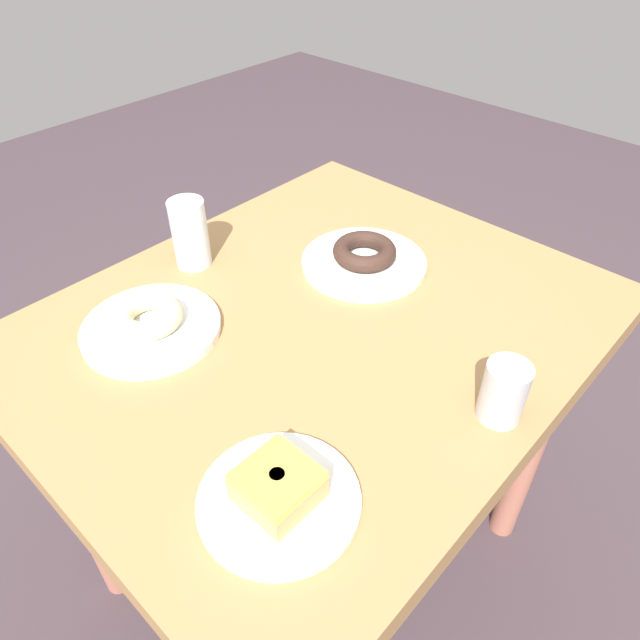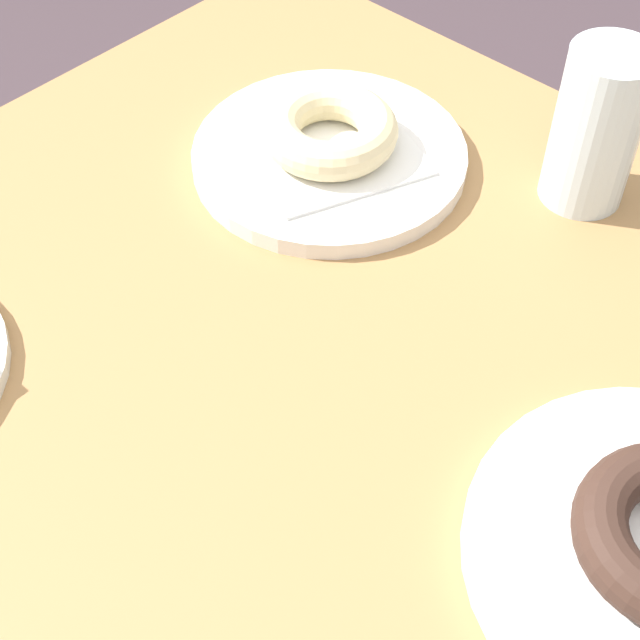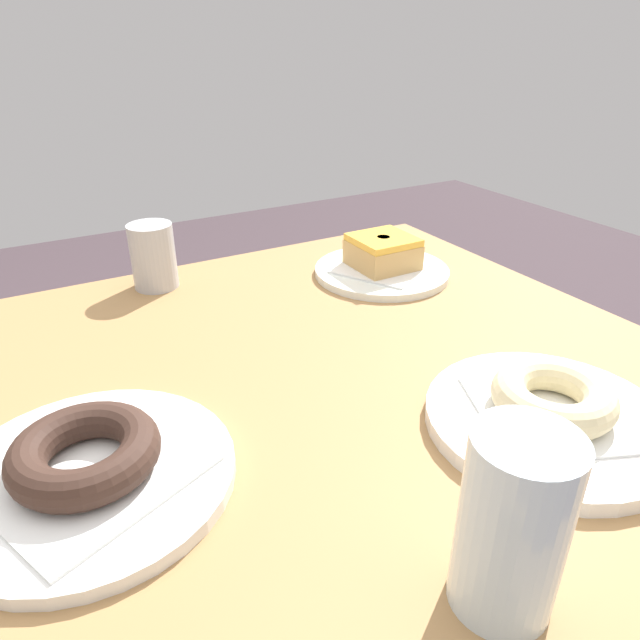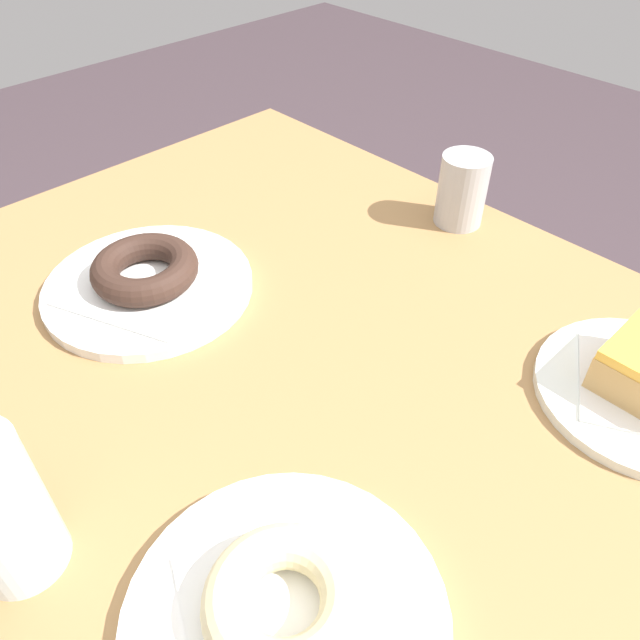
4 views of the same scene
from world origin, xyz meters
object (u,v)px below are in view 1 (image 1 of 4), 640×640
object	(u,v)px
donut_sugar_ring	(148,316)
water_glass	(190,233)
plate_chocolate_ring	(364,263)
sugar_jar	(504,392)
plate_glazed_square	(279,500)
donut_glazed_square	(278,485)
plate_sugar_ring	(151,328)
donut_chocolate_ring	(365,251)

from	to	relation	value
donut_sugar_ring	water_glass	size ratio (longest dim) A/B	0.85
plate_chocolate_ring	water_glass	xyz separation A→B (m)	(-0.21, 0.23, 0.06)
sugar_jar	donut_sugar_ring	bearing A→B (deg)	114.28
plate_glazed_square	donut_glazed_square	distance (m)	0.03
plate_glazed_square	plate_sugar_ring	bearing A→B (deg)	78.25
plate_chocolate_ring	donut_sugar_ring	world-z (taller)	donut_sugar_ring
plate_sugar_ring	water_glass	bearing A→B (deg)	32.36
water_glass	plate_glazed_square	bearing A→B (deg)	-117.13
water_glass	sugar_jar	distance (m)	0.60
plate_glazed_square	plate_sugar_ring	xyz separation A→B (m)	(0.08, 0.37, 0.00)
donut_glazed_square	sugar_jar	xyz separation A→B (m)	(0.30, -0.12, 0.01)
plate_sugar_ring	sugar_jar	size ratio (longest dim) A/B	2.44
plate_sugar_ring	water_glass	size ratio (longest dim) A/B	1.74
donut_glazed_square	plate_sugar_ring	xyz separation A→B (m)	(0.08, 0.37, -0.03)
water_glass	donut_glazed_square	bearing A→B (deg)	-117.13
sugar_jar	donut_chocolate_ring	bearing A→B (deg)	67.30
plate_chocolate_ring	donut_chocolate_ring	distance (m)	0.02
sugar_jar	plate_glazed_square	bearing A→B (deg)	158.06
sugar_jar	plate_chocolate_ring	bearing A→B (deg)	67.30
plate_chocolate_ring	donut_sugar_ring	distance (m)	0.40
donut_sugar_ring	sugar_jar	bearing A→B (deg)	-65.72
donut_chocolate_ring	sugar_jar	xyz separation A→B (m)	(-0.15, -0.36, 0.01)
donut_glazed_square	sugar_jar	world-z (taller)	sugar_jar
donut_sugar_ring	sugar_jar	world-z (taller)	sugar_jar
plate_chocolate_ring	sugar_jar	world-z (taller)	sugar_jar
plate_sugar_ring	donut_glazed_square	bearing A→B (deg)	-101.75
plate_glazed_square	sugar_jar	size ratio (longest dim) A/B	2.18
donut_glazed_square	donut_sugar_ring	world-z (taller)	donut_glazed_square
plate_glazed_square	donut_sugar_ring	world-z (taller)	donut_sugar_ring
donut_glazed_square	water_glass	world-z (taller)	water_glass
plate_sugar_ring	donut_sugar_ring	distance (m)	0.03
donut_chocolate_ring	plate_glazed_square	bearing A→B (deg)	-151.75
plate_chocolate_ring	sugar_jar	distance (m)	0.39
donut_sugar_ring	sugar_jar	distance (m)	0.54
water_glass	sugar_jar	xyz separation A→B (m)	(0.05, -0.60, -0.02)
plate_chocolate_ring	plate_glazed_square	world-z (taller)	plate_chocolate_ring
donut_chocolate_ring	donut_sugar_ring	bearing A→B (deg)	160.94
donut_glazed_square	water_glass	xyz separation A→B (m)	(0.24, 0.48, 0.03)
plate_glazed_square	donut_glazed_square	bearing A→B (deg)	45.00
plate_chocolate_ring	donut_sugar_ring	xyz separation A→B (m)	(-0.37, 0.13, 0.03)
plate_glazed_square	donut_glazed_square	size ratio (longest dim) A/B	2.32
water_glass	sugar_jar	size ratio (longest dim) A/B	1.40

